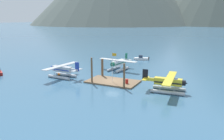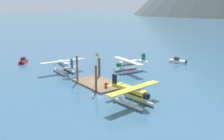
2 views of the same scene
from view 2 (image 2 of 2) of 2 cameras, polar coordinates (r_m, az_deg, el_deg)
ground_plane at (r=48.42m, az=-3.10°, el=-3.19°), size 1200.00×1200.00×0.00m
dock_platform at (r=48.37m, az=-3.10°, el=-3.02°), size 10.42×6.06×0.30m
piling_near_left at (r=49.15m, az=-7.93°, el=0.16°), size 0.36×0.36×5.29m
piling_near_right at (r=43.10m, az=-3.66°, el=-2.07°), size 0.38×0.38×4.82m
piling_far_left at (r=52.61m, az=-2.92°, el=0.57°), size 0.51×0.51×4.13m
flagpole at (r=46.80m, az=-3.58°, el=1.33°), size 0.95×0.10×6.04m
fuel_drum at (r=45.25m, az=-1.34°, el=-3.45°), size 0.62×0.62×0.88m
mooring_buoy at (r=59.56m, az=-10.71°, el=0.22°), size 0.61×0.61×0.61m
seaplane_silver_port_aft at (r=57.27m, az=-10.87°, el=0.96°), size 7.98×10.46×3.84m
seaplane_yellow_stbd_aft at (r=38.34m, az=4.81°, el=-5.50°), size 7.97×10.48×3.84m
seaplane_white_bow_left at (r=57.02m, az=3.79°, el=1.13°), size 10.49×7.95×3.84m
boat_white_open_north at (r=68.69m, az=14.61°, el=2.03°), size 4.70×2.79×1.50m
boat_red_open_sw at (r=70.36m, az=-19.53°, el=1.95°), size 4.37×3.45×1.50m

